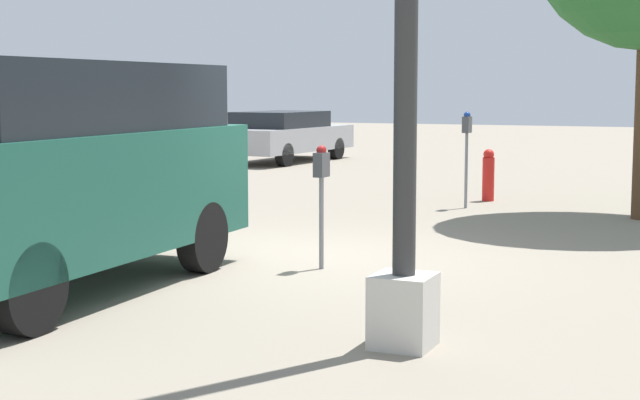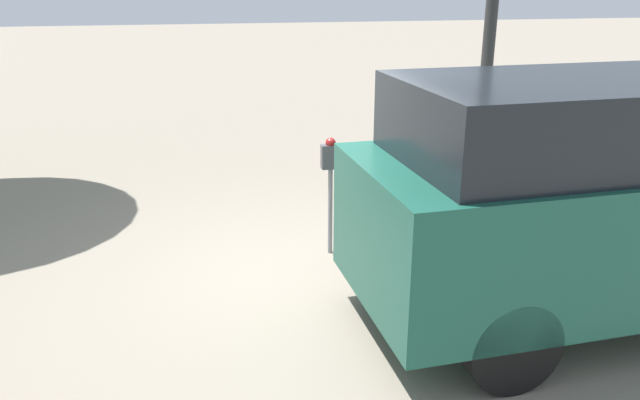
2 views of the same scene
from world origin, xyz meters
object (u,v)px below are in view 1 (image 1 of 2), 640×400
(fire_hydrant, at_px, (488,175))
(parked_van, at_px, (54,168))
(parking_meter_far, at_px, (467,137))
(car_distant, at_px, (284,135))
(lamp_post, at_px, (406,90))
(parking_meter_near, at_px, (321,178))

(fire_hydrant, bearing_deg, parked_van, -12.20)
(parking_meter_far, distance_m, car_distant, 10.39)
(parking_meter_far, relative_size, car_distant, 0.33)
(car_distant, bearing_deg, lamp_post, -147.31)
(lamp_post, xyz_separation_m, parked_van, (-0.59, -3.66, -0.73))
(parked_van, bearing_deg, lamp_post, 78.97)
(parking_meter_near, xyz_separation_m, parking_meter_far, (-5.79, 0.02, 0.16))
(parking_meter_far, relative_size, fire_hydrant, 1.74)
(parking_meter_near, relative_size, parked_van, 0.29)
(fire_hydrant, bearing_deg, lamp_post, 10.13)
(parking_meter_far, bearing_deg, parked_van, -11.82)
(car_distant, bearing_deg, parking_meter_near, -148.58)
(fire_hydrant, bearing_deg, car_distant, -133.21)
(car_distant, height_order, fire_hydrant, car_distant)
(fire_hydrant, bearing_deg, parking_meter_far, -4.42)
(fire_hydrant, bearing_deg, parking_meter_near, -0.92)
(parked_van, xyz_separation_m, car_distant, (-15.59, -5.08, -0.47))
(lamp_post, height_order, parked_van, lamp_post)
(parked_van, bearing_deg, parking_meter_near, 136.72)
(car_distant, bearing_deg, parking_meter_far, -133.76)
(car_distant, bearing_deg, parked_van, -157.64)
(lamp_post, relative_size, car_distant, 1.21)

